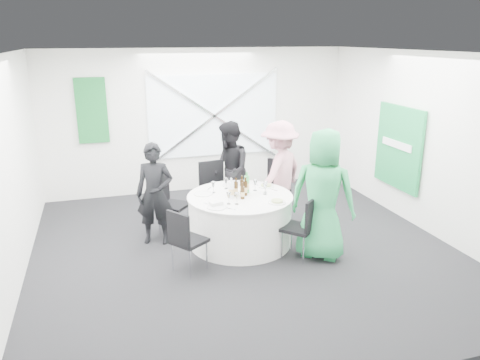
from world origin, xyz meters
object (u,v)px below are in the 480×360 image
object	(u,v)px
chair_back_left	(169,199)
person_man_back_left	(155,194)
person_woman_green	(323,195)
green_water_bottle	(247,184)
clear_water_bottle	(231,190)
banquet_table	(240,220)
person_man_back	(229,171)
chair_front_left	(185,237)
chair_back	(214,187)
person_woman_pink	(279,173)
chair_back_right	(276,185)
chair_front_right	(303,224)

from	to	relation	value
chair_back_left	person_man_back_left	distance (m)	0.49
person_woman_green	green_water_bottle	size ratio (longest dim) A/B	5.74
person_man_back_left	person_woman_green	size ratio (longest dim) A/B	0.83
chair_back_left	person_man_back_left	xyz separation A→B (m)	(-0.25, -0.35, 0.23)
clear_water_bottle	green_water_bottle	bearing A→B (deg)	30.31
banquet_table	person_man_back_left	xyz separation A→B (m)	(-1.19, 0.41, 0.39)
person_man_back_left	person_man_back	xyz separation A→B (m)	(1.32, 0.63, 0.07)
chair_front_left	person_man_back_left	world-z (taller)	person_man_back_left
chair_back	chair_front_left	xyz separation A→B (m)	(-0.82, -1.70, -0.09)
person_man_back_left	clear_water_bottle	world-z (taller)	person_man_back_left
person_man_back	chair_back_left	bearing A→B (deg)	-68.69
person_man_back_left	person_woman_pink	size ratio (longest dim) A/B	0.90
chair_back_right	chair_front_left	bearing A→B (deg)	-93.28
chair_front_left	green_water_bottle	bearing A→B (deg)	-89.87
chair_back	chair_front_right	size ratio (longest dim) A/B	1.13
banquet_table	person_man_back_left	distance (m)	1.32
person_woman_pink	chair_front_right	bearing A→B (deg)	46.11
chair_front_left	green_water_bottle	xyz separation A→B (m)	(1.10, 0.78, 0.38)
chair_back_right	chair_front_right	distance (m)	1.52
chair_front_left	clear_water_bottle	bearing A→B (deg)	-88.20
person_woman_pink	person_woman_green	size ratio (longest dim) A/B	0.93
banquet_table	green_water_bottle	bearing A→B (deg)	36.17
chair_back_left	person_man_back_left	world-z (taller)	person_man_back_left
chair_back_right	person_woman_pink	distance (m)	0.28
clear_water_bottle	person_man_back	bearing A→B (deg)	75.86
person_man_back_left	person_woman_green	distance (m)	2.45
banquet_table	person_woman_green	size ratio (longest dim) A/B	0.85
person_woman_green	green_water_bottle	world-z (taller)	person_woman_green
person_man_back	green_water_bottle	bearing A→B (deg)	7.61
chair_front_right	person_man_back	size ratio (longest dim) A/B	0.53
chair_back	clear_water_bottle	bearing A→B (deg)	-98.51
chair_back_left	person_woman_pink	size ratio (longest dim) A/B	0.54
chair_back_right	chair_front_left	xyz separation A→B (m)	(-1.82, -1.44, -0.09)
chair_back	chair_front_right	bearing A→B (deg)	-72.55
chair_back	person_man_back_left	world-z (taller)	person_man_back_left
banquet_table	chair_front_right	distance (m)	1.02
person_woman_pink	person_woman_green	xyz separation A→B (m)	(0.09, -1.40, 0.06)
person_man_back_left	person_man_back	size ratio (longest dim) A/B	0.92
banquet_table	chair_front_left	distance (m)	1.18
person_man_back	chair_back	bearing A→B (deg)	-79.43
chair_back_left	person_woman_pink	distance (m)	1.85
banquet_table	person_woman_green	xyz separation A→B (m)	(0.96, -0.75, 0.54)
chair_back	clear_water_bottle	world-z (taller)	clear_water_bottle
banquet_table	clear_water_bottle	bearing A→B (deg)	-155.61
person_woman_pink	chair_back	bearing A→B (deg)	-57.02
green_water_bottle	person_man_back_left	bearing A→B (deg)	166.83
chair_back_left	person_woman_green	bearing A→B (deg)	-89.60
chair_back_left	green_water_bottle	xyz separation A→B (m)	(1.08, -0.66, 0.35)
chair_back_right	clear_water_bottle	xyz separation A→B (m)	(-1.02, -0.84, 0.28)
banquet_table	chair_front_left	xyz separation A→B (m)	(-0.96, -0.67, 0.13)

